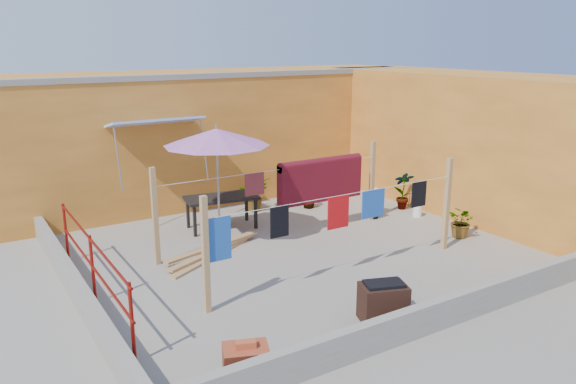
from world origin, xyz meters
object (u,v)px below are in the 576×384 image
(brick_stack, at_px, (246,361))
(plant_back_a, at_px, (254,194))
(white_basin, at_px, (372,306))
(brazier, at_px, (383,302))
(outdoor_table, at_px, (221,199))
(water_jug_a, at_px, (417,211))
(water_jug_b, at_px, (374,193))
(green_hose, at_px, (299,199))
(patio_umbrella, at_px, (217,138))

(brick_stack, bearing_deg, plant_back_a, 60.64)
(white_basin, bearing_deg, brazier, -106.74)
(outdoor_table, bearing_deg, water_jug_a, -21.17)
(brazier, xyz_separation_m, water_jug_a, (4.01, 3.38, -0.15))
(brick_stack, bearing_deg, brazier, 5.28)
(water_jug_b, height_order, green_hose, water_jug_b)
(brazier, bearing_deg, white_basin, 73.26)
(patio_umbrella, relative_size, outdoor_table, 1.49)
(patio_umbrella, distance_m, water_jug_a, 5.17)
(water_jug_b, xyz_separation_m, plant_back_a, (-3.10, 0.74, 0.25))
(brick_stack, relative_size, plant_back_a, 0.83)
(patio_umbrella, xyz_separation_m, brazier, (0.71, -3.99, -1.88))
(patio_umbrella, xyz_separation_m, brick_stack, (-1.64, -4.21, -1.96))
(outdoor_table, relative_size, water_jug_b, 5.17)
(white_basin, distance_m, plant_back_a, 5.58)
(water_jug_a, bearing_deg, brazier, -139.87)
(brazier, xyz_separation_m, water_jug_b, (4.15, 5.10, -0.15))
(plant_back_a, bearing_deg, water_jug_a, -39.67)
(water_jug_b, bearing_deg, brazier, -129.19)
(patio_umbrella, height_order, water_jug_b, patio_umbrella)
(water_jug_a, xyz_separation_m, water_jug_b, (0.14, 1.71, -0.00))
(patio_umbrella, xyz_separation_m, outdoor_table, (0.53, 1.01, -1.52))
(outdoor_table, bearing_deg, brick_stack, -112.55)
(patio_umbrella, bearing_deg, plant_back_a, 46.26)
(brick_stack, bearing_deg, white_basin, 13.01)
(brazier, bearing_deg, green_hose, 67.74)
(brick_stack, height_order, water_jug_a, brick_stack)
(brick_stack, distance_m, water_jug_a, 7.31)
(brick_stack, distance_m, white_basin, 2.52)
(brazier, bearing_deg, water_jug_a, 40.13)
(brick_stack, bearing_deg, outdoor_table, 67.45)
(patio_umbrella, distance_m, outdoor_table, 1.90)
(white_basin, xyz_separation_m, plant_back_a, (0.95, 5.48, 0.35))
(outdoor_table, bearing_deg, green_hose, 20.16)
(patio_umbrella, bearing_deg, white_basin, -77.42)
(brick_stack, height_order, water_jug_b, brick_stack)
(brick_stack, bearing_deg, water_jug_b, 39.26)
(water_jug_a, height_order, green_hose, water_jug_a)
(outdoor_table, relative_size, white_basin, 3.55)
(brick_stack, distance_m, green_hose, 7.82)
(patio_umbrella, bearing_deg, brazier, -79.95)
(white_basin, bearing_deg, plant_back_a, 80.16)
(patio_umbrella, bearing_deg, outdoor_table, 62.50)
(water_jug_a, bearing_deg, brick_stack, -150.49)
(patio_umbrella, bearing_deg, green_hose, 32.11)
(brick_stack, bearing_deg, water_jug_a, 29.51)
(plant_back_a, bearing_deg, outdoor_table, -146.16)
(brazier, xyz_separation_m, plant_back_a, (1.06, 5.83, 0.10))
(brick_stack, bearing_deg, green_hose, 52.24)
(green_hose, bearing_deg, outdoor_table, -159.84)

